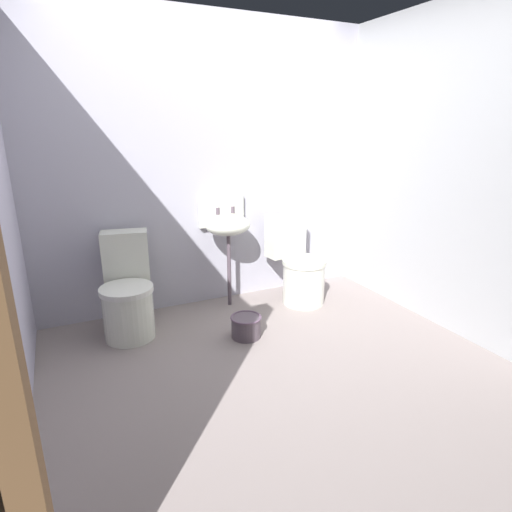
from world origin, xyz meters
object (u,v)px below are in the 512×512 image
at_px(toilet_right, 298,267).
at_px(bucket, 246,326).
at_px(sink, 227,224).
at_px(toilet_left, 128,295).

height_order(toilet_right, bucket, toilet_right).
xyz_separation_m(toilet_right, bucket, (-0.74, -0.47, -0.23)).
xyz_separation_m(sink, bucket, (-0.12, -0.66, -0.66)).
bearing_deg(toilet_right, sink, -23.44).
bearing_deg(toilet_right, bucket, 25.51).
relative_size(toilet_right, bucket, 3.19).
xyz_separation_m(toilet_left, bucket, (0.80, -0.47, -0.23)).
distance_m(sink, bucket, 0.94).
distance_m(toilet_left, toilet_right, 1.54).
xyz_separation_m(toilet_left, sink, (0.92, 0.19, 0.43)).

